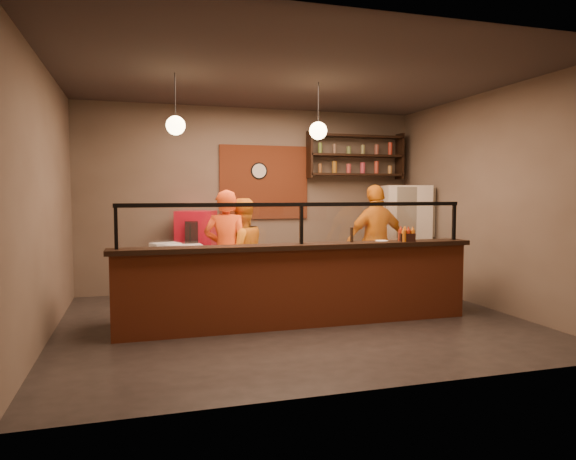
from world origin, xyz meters
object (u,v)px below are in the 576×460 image
object	(u,v)px
cook_mid	(241,254)
pizza_dough	(350,250)
fridge	(405,237)
condiment_caddy	(407,237)
wall_clock	(259,171)
red_cooler	(197,253)
pepper_mill	(352,235)
cook_right	(376,242)
cook_left	(226,251)

from	to	relation	value
cook_mid	pizza_dough	world-z (taller)	cook_mid
fridge	condiment_caddy	bearing A→B (deg)	-103.47
wall_clock	condiment_caddy	bearing A→B (deg)	-64.05
red_cooler	pepper_mill	xyz separation A→B (m)	(1.76, -2.40, 0.45)
wall_clock	red_cooler	xyz separation A→B (m)	(-1.15, -0.31, -1.39)
cook_right	pepper_mill	distance (m)	1.69
fridge	pepper_mill	world-z (taller)	fridge
fridge	pizza_dough	distance (m)	2.27
fridge	red_cooler	distance (m)	3.68
cook_mid	fridge	size ratio (longest dim) A/B	0.88
condiment_caddy	cook_left	bearing A→B (deg)	153.25
wall_clock	condiment_caddy	world-z (taller)	wall_clock
pizza_dough	condiment_caddy	bearing A→B (deg)	-44.70
wall_clock	fridge	xyz separation A→B (m)	(2.50, -0.75, -1.18)
pepper_mill	condiment_caddy	bearing A→B (deg)	-7.14
wall_clock	cook_mid	bearing A→B (deg)	-112.58
cook_mid	red_cooler	world-z (taller)	cook_mid
pepper_mill	red_cooler	bearing A→B (deg)	126.18
red_cooler	wall_clock	bearing A→B (deg)	34.38
red_cooler	condiment_caddy	bearing A→B (deg)	-25.58
fridge	condiment_caddy	size ratio (longest dim) A/B	9.33
cook_mid	pizza_dough	distance (m)	1.59
condiment_caddy	cook_mid	bearing A→B (deg)	147.40
pizza_dough	condiment_caddy	world-z (taller)	condiment_caddy
cook_left	pepper_mill	bearing A→B (deg)	161.86
pizza_dough	condiment_caddy	distance (m)	0.84
pizza_dough	pepper_mill	distance (m)	0.57
cook_mid	condiment_caddy	size ratio (longest dim) A/B	8.26
condiment_caddy	cook_right	bearing A→B (deg)	79.71
cook_right	pepper_mill	xyz separation A→B (m)	(-1.01, -1.33, 0.24)
cook_right	pizza_dough	bearing A→B (deg)	40.11
fridge	pizza_dough	xyz separation A→B (m)	(-1.71, -1.49, -0.01)
condiment_caddy	pizza_dough	bearing A→B (deg)	135.30
cook_right	fridge	distance (m)	1.08
cook_mid	fridge	world-z (taller)	fridge
cook_mid	pizza_dough	bearing A→B (deg)	135.14
cook_left	fridge	size ratio (longest dim) A/B	0.95
fridge	pepper_mill	distance (m)	2.74
cook_right	red_cooler	bearing A→B (deg)	-26.68
condiment_caddy	fridge	bearing A→B (deg)	61.12
fridge	pepper_mill	bearing A→B (deg)	-118.50
cook_right	condiment_caddy	size ratio (longest dim) A/B	9.34
cook_right	pepper_mill	bearing A→B (deg)	47.12
wall_clock	cook_left	size ratio (longest dim) A/B	0.17
cook_left	wall_clock	bearing A→B (deg)	-100.91
condiment_caddy	pepper_mill	world-z (taller)	pepper_mill
cook_left	red_cooler	distance (m)	1.40
fridge	red_cooler	world-z (taller)	fridge
cook_left	condiment_caddy	bearing A→B (deg)	169.96
cook_right	pizza_dough	world-z (taller)	cook_right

